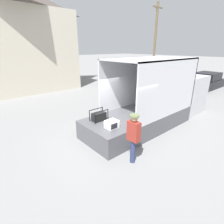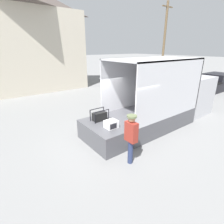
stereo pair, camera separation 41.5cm
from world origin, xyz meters
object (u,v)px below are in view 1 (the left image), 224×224
Objects in this scene: box_truck at (167,101)px; pickup_truck_black at (204,82)px; worker_person at (134,134)px; portable_generator at (99,116)px; utility_pole at (155,41)px; microwave at (112,124)px.

pickup_truck_black is at bearing 11.19° from box_truck.
portable_generator is at bearing 84.83° from worker_person.
utility_pole reaches higher than portable_generator.
box_truck reaches higher than pickup_truck_black.
utility_pole reaches higher than pickup_truck_black.
box_truck is at bearing -6.14° from portable_generator.
worker_person is 14.64m from pickup_truck_black.
box_truck is 9.69m from pickup_truck_black.
worker_person is at bearing -144.94° from utility_pole.
worker_person reaches higher than portable_generator.
box_truck is at bearing -139.86° from utility_pole.
microwave is 0.05× the size of utility_pole.
portable_generator is at bearing 85.56° from microwave.
pickup_truck_black is (14.06, 2.32, -0.39)m from microwave.
microwave is at bearing -174.50° from box_truck.
box_truck is 5.00m from worker_person.
worker_person is (-4.69, -1.73, 0.14)m from box_truck.
utility_pole is (15.71, 11.03, 3.51)m from worker_person.
microwave is at bearing -170.63° from pickup_truck_black.
utility_pole is at bearing 29.60° from portable_generator.
box_truck reaches higher than portable_generator.
portable_generator is at bearing 173.86° from box_truck.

